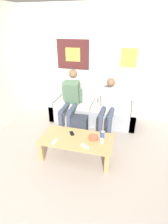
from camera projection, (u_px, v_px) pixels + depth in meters
The scene contains 13 objects.
ground_plane at pixel (59, 211), 2.22m from camera, with size 18.00×18.00×0.00m, color gray.
wall_back at pixel (101, 64), 4.08m from camera, with size 10.00×0.07×2.55m.
couch at pixel (93, 109), 4.23m from camera, with size 1.99×0.75×0.82m.
coffee_table at pixel (77, 141), 2.99m from camera, with size 1.23×0.60×0.38m.
person_seated_adult at pixel (71, 98), 3.82m from camera, with size 0.47×0.92×1.25m.
person_seated_teen at pixel (108, 105), 3.67m from camera, with size 0.47×0.93×1.10m.
backpack at pixel (80, 127), 3.63m from camera, with size 0.33×0.30×0.44m.
ceramic_bowl at pixel (93, 137), 2.94m from camera, with size 0.17×0.17×0.06m.
pillar_candle at pixel (102, 141), 2.85m from camera, with size 0.06×0.06×0.08m.
drink_can_blue at pixel (103, 135), 2.96m from camera, with size 0.07×0.07×0.12m.
game_controller_near_left at pixel (55, 142), 2.86m from camera, with size 0.06×0.15×0.03m.
game_controller_near_right at pixel (85, 146), 2.76m from camera, with size 0.14×0.10×0.03m.
cell_phone at pixel (72, 133), 3.09m from camera, with size 0.13×0.15×0.01m.
Camera 1 is at (0.68, -1.28, 2.13)m, focal length 28.00 mm.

